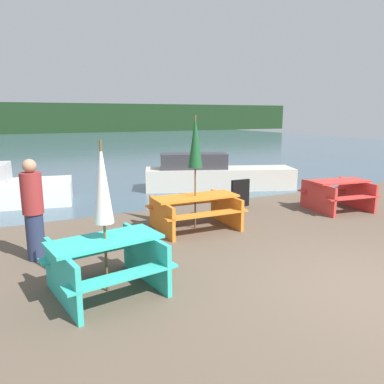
{
  "coord_description": "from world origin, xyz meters",
  "views": [
    {
      "loc": [
        -4.53,
        -3.29,
        2.49
      ],
      "look_at": [
        -1.02,
        3.76,
        0.85
      ],
      "focal_mm": 35.0,
      "sensor_mm": 36.0,
      "label": 1
    }
  ],
  "objects_px": {
    "picnic_table_teal": "(106,260)",
    "umbrella_darkgreen": "(195,143)",
    "picnic_table_orange": "(195,208)",
    "person": "(33,210)",
    "umbrella_white": "(102,183)",
    "signboard": "(240,193)",
    "picnic_table_red": "(338,192)",
    "boat": "(215,175)"
  },
  "relations": [
    {
      "from": "picnic_table_orange",
      "to": "umbrella_darkgreen",
      "type": "distance_m",
      "value": 1.44
    },
    {
      "from": "picnic_table_teal",
      "to": "umbrella_darkgreen",
      "type": "distance_m",
      "value": 3.6
    },
    {
      "from": "picnic_table_red",
      "to": "picnic_table_orange",
      "type": "relative_size",
      "value": 0.9
    },
    {
      "from": "picnic_table_red",
      "to": "person",
      "type": "relative_size",
      "value": 0.97
    },
    {
      "from": "person",
      "to": "picnic_table_teal",
      "type": "bearing_deg",
      "value": -65.38
    },
    {
      "from": "umbrella_darkgreen",
      "to": "boat",
      "type": "height_order",
      "value": "umbrella_darkgreen"
    },
    {
      "from": "picnic_table_teal",
      "to": "umbrella_white",
      "type": "height_order",
      "value": "umbrella_white"
    },
    {
      "from": "picnic_table_red",
      "to": "umbrella_white",
      "type": "height_order",
      "value": "umbrella_white"
    },
    {
      "from": "picnic_table_teal",
      "to": "signboard",
      "type": "bearing_deg",
      "value": 36.8
    },
    {
      "from": "umbrella_darkgreen",
      "to": "boat",
      "type": "xyz_separation_m",
      "value": [
        2.65,
        3.73,
        -1.44
      ]
    },
    {
      "from": "umbrella_darkgreen",
      "to": "person",
      "type": "bearing_deg",
      "value": -173.08
    },
    {
      "from": "picnic_table_red",
      "to": "umbrella_darkgreen",
      "type": "distance_m",
      "value": 4.38
    },
    {
      "from": "picnic_table_teal",
      "to": "boat",
      "type": "bearing_deg",
      "value": 48.74
    },
    {
      "from": "umbrella_darkgreen",
      "to": "signboard",
      "type": "distance_m",
      "value": 2.8
    },
    {
      "from": "umbrella_darkgreen",
      "to": "signboard",
      "type": "relative_size",
      "value": 3.3
    },
    {
      "from": "umbrella_white",
      "to": "person",
      "type": "height_order",
      "value": "umbrella_white"
    },
    {
      "from": "boat",
      "to": "person",
      "type": "relative_size",
      "value": 2.89
    },
    {
      "from": "umbrella_white",
      "to": "person",
      "type": "bearing_deg",
      "value": 114.62
    },
    {
      "from": "umbrella_white",
      "to": "picnic_table_red",
      "type": "bearing_deg",
      "value": 16.39
    },
    {
      "from": "picnic_table_teal",
      "to": "umbrella_white",
      "type": "relative_size",
      "value": 0.8
    },
    {
      "from": "picnic_table_orange",
      "to": "umbrella_white",
      "type": "xyz_separation_m",
      "value": [
        -2.51,
        -2.15,
        1.12
      ]
    },
    {
      "from": "umbrella_darkgreen",
      "to": "person",
      "type": "relative_size",
      "value": 1.41
    },
    {
      "from": "picnic_table_teal",
      "to": "boat",
      "type": "height_order",
      "value": "boat"
    },
    {
      "from": "picnic_table_red",
      "to": "umbrella_darkgreen",
      "type": "relative_size",
      "value": 0.69
    },
    {
      "from": "signboard",
      "to": "umbrella_white",
      "type": "bearing_deg",
      "value": -143.2
    },
    {
      "from": "picnic_table_red",
      "to": "signboard",
      "type": "relative_size",
      "value": 2.27
    },
    {
      "from": "picnic_table_red",
      "to": "person",
      "type": "xyz_separation_m",
      "value": [
        -7.44,
        -0.2,
        0.42
      ]
    },
    {
      "from": "picnic_table_teal",
      "to": "umbrella_darkgreen",
      "type": "bearing_deg",
      "value": 40.65
    },
    {
      "from": "umbrella_white",
      "to": "picnic_table_teal",
      "type": "bearing_deg",
      "value": 0.0
    },
    {
      "from": "picnic_table_red",
      "to": "person",
      "type": "height_order",
      "value": "person"
    },
    {
      "from": "signboard",
      "to": "umbrella_darkgreen",
      "type": "bearing_deg",
      "value": -148.64
    },
    {
      "from": "picnic_table_orange",
      "to": "person",
      "type": "bearing_deg",
      "value": -173.08
    },
    {
      "from": "picnic_table_teal",
      "to": "picnic_table_red",
      "type": "height_order",
      "value": "same"
    },
    {
      "from": "boat",
      "to": "person",
      "type": "height_order",
      "value": "person"
    },
    {
      "from": "umbrella_white",
      "to": "signboard",
      "type": "height_order",
      "value": "umbrella_white"
    },
    {
      "from": "picnic_table_orange",
      "to": "person",
      "type": "xyz_separation_m",
      "value": [
        -3.31,
        -0.4,
        0.43
      ]
    },
    {
      "from": "umbrella_white",
      "to": "signboard",
      "type": "bearing_deg",
      "value": 36.8
    },
    {
      "from": "picnic_table_teal",
      "to": "picnic_table_red",
      "type": "relative_size",
      "value": 1.01
    },
    {
      "from": "boat",
      "to": "picnic_table_orange",
      "type": "bearing_deg",
      "value": -104.53
    },
    {
      "from": "picnic_table_red",
      "to": "umbrella_white",
      "type": "xyz_separation_m",
      "value": [
        -6.64,
        -1.95,
        1.11
      ]
    },
    {
      "from": "umbrella_darkgreen",
      "to": "person",
      "type": "height_order",
      "value": "umbrella_darkgreen"
    },
    {
      "from": "picnic_table_orange",
      "to": "signboard",
      "type": "height_order",
      "value": "signboard"
    }
  ]
}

